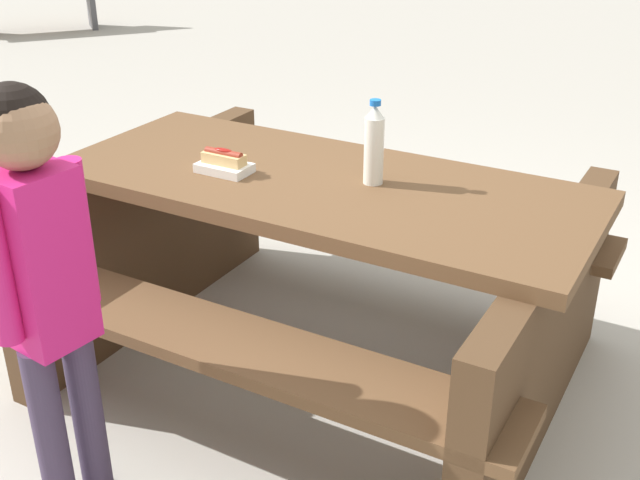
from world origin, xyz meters
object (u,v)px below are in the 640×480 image
(child_in_coat, at_px, (40,260))
(picnic_table, at_px, (320,261))
(soda_bottle, at_px, (374,145))
(hotdog_tray, at_px, (224,163))

(child_in_coat, bearing_deg, picnic_table, -121.25)
(picnic_table, xyz_separation_m, child_in_coat, (0.50, 0.83, 0.35))
(soda_bottle, bearing_deg, child_in_coat, 50.94)
(picnic_table, height_order, hotdog_tray, hotdog_tray)
(picnic_table, bearing_deg, child_in_coat, 58.75)
(soda_bottle, relative_size, child_in_coat, 0.22)
(hotdog_tray, bearing_deg, child_in_coat, 77.55)
(hotdog_tray, relative_size, child_in_coat, 0.16)
(picnic_table, relative_size, hotdog_tray, 10.37)
(soda_bottle, distance_m, child_in_coat, 1.08)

